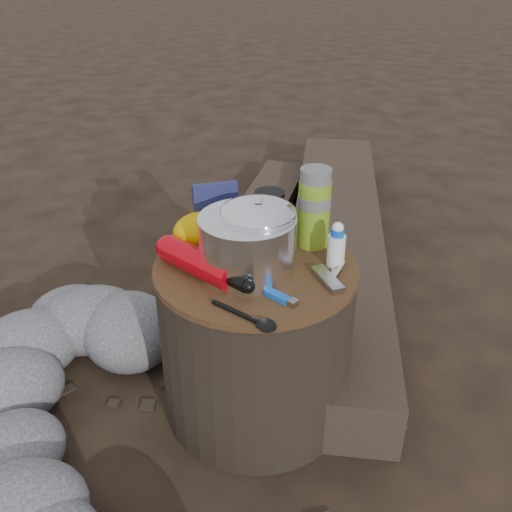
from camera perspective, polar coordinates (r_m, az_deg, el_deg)
name	(u,v)px	position (r m, az deg, el deg)	size (l,w,h in m)	color
ground	(256,403)	(1.64, 0.00, -14.70)	(60.00, 60.00, 0.00)	black
stump	(256,339)	(1.49, 0.00, -8.45)	(0.49, 0.49, 0.46)	black
rock_ring	(91,407)	(1.54, -16.37, -14.44)	(0.48, 1.04, 0.21)	slate
log_main	(336,239)	(2.29, 8.09, 1.71)	(0.34, 2.03, 0.17)	#372B21
log_small	(261,216)	(2.54, 0.51, 4.10)	(0.21, 1.16, 0.10)	#372B21
foil_windscreen	(247,244)	(1.31, -0.87, 1.18)	(0.23, 0.23, 0.14)	white
camping_pot	(258,235)	(1.31, 0.20, 2.13)	(0.17, 0.17, 0.17)	white
fuel_bottle	(199,263)	(1.31, -5.79, -0.69)	(0.07, 0.28, 0.07)	red
thermos	(314,208)	(1.42, 5.90, 4.85)	(0.08, 0.08, 0.20)	#7AA422
travel_mug	(269,213)	(1.49, 1.36, 4.43)	(0.08, 0.08, 0.11)	black
stuff_sack	(201,231)	(1.42, -5.63, 2.50)	(0.14, 0.11, 0.10)	#EAB200
food_pouch	(216,211)	(1.46, -4.05, 4.58)	(0.12, 0.03, 0.15)	navy
lighter	(278,296)	(1.23, 2.28, -4.08)	(0.02, 0.08, 0.01)	blue
multitool	(327,279)	(1.30, 7.25, -2.37)	(0.03, 0.11, 0.02)	#A8A8AD
pot_grabber	(333,277)	(1.32, 7.83, -2.10)	(0.03, 0.12, 0.01)	#A8A8AD
spork	(238,312)	(1.19, -1.85, -5.73)	(0.03, 0.16, 0.01)	black
squeeze_bottle	(336,247)	(1.35, 8.14, 0.94)	(0.04, 0.04, 0.10)	white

